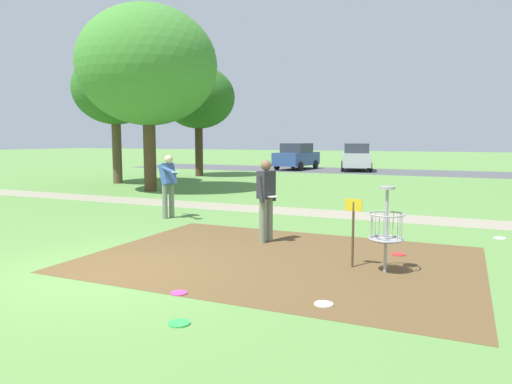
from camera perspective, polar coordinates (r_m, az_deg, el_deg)
ground_plane at (r=8.05m, az=-17.94°, el=-9.26°), size 160.00×160.00×0.00m
dirt_tee_pad at (r=8.49m, az=2.93°, el=-8.09°), size 6.70×4.87×0.01m
disc_golf_basket at (r=7.80m, az=15.07°, el=-3.97°), size 0.98×0.58×1.39m
player_foreground_watching at (r=12.86m, az=-10.58°, el=1.21°), size 0.96×0.79×1.71m
player_throwing at (r=9.68m, az=1.24°, el=-0.48°), size 0.44×0.50×1.71m
frisbee_near_basket at (r=5.73m, az=-9.28°, el=-15.41°), size 0.25×0.25×0.02m
frisbee_by_tee at (r=6.31m, az=8.19°, el=-13.29°), size 0.25×0.25×0.02m
frisbee_mid_grass at (r=9.16m, az=16.87°, el=-7.25°), size 0.25×0.25×0.02m
frisbee_far_left at (r=11.46m, az=27.42°, el=-4.97°), size 0.25×0.25×0.02m
frisbee_scattered_a at (r=6.75m, az=-9.29°, el=-11.98°), size 0.23×0.23×0.02m
tree_near_right at (r=23.76m, az=-16.70°, el=11.81°), size 3.96×3.96×6.18m
tree_mid_left at (r=19.98m, az=-12.99°, el=14.62°), size 5.58×5.58×7.42m
tree_mid_right at (r=27.49m, az=-7.00°, el=11.24°), size 4.16×4.16×6.26m
parking_lot_strip at (r=32.10m, az=14.63°, el=2.42°), size 36.00×6.00×0.01m
parked_car_leftmost at (r=33.41m, az=4.94°, el=4.33°), size 2.29×4.36×1.84m
parked_car_center_left at (r=32.66m, az=12.03°, el=4.16°), size 2.75×4.51×1.84m
gravel_path at (r=14.22m, az=2.18°, el=-2.19°), size 40.00×1.45×0.00m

